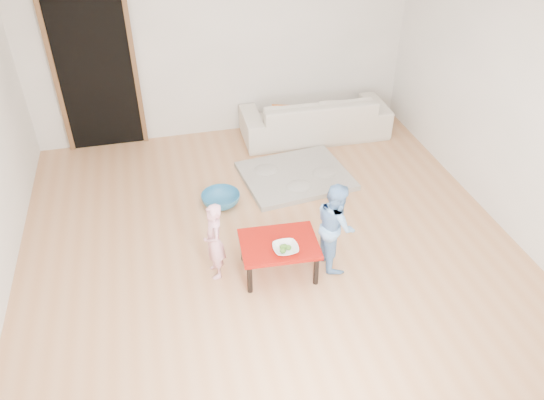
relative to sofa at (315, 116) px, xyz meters
name	(u,v)px	position (x,y,z in m)	size (l,w,h in m)	color
floor	(267,240)	(-1.16, -2.05, -0.29)	(5.00, 5.00, 0.01)	tan
back_wall	(221,39)	(-1.16, 0.45, 1.01)	(5.00, 0.02, 2.60)	white
right_wall	(511,100)	(1.34, -2.05, 1.01)	(0.02, 5.00, 2.60)	white
doorway	(96,72)	(-2.76, 0.43, 0.74)	(1.02, 0.08, 2.11)	brown
sofa	(315,116)	(0.00, 0.00, 0.00)	(1.98, 0.77, 0.58)	beige
cushion	(286,114)	(-0.45, -0.13, 0.14)	(0.40, 0.36, 0.11)	orange
red_table	(279,257)	(-1.16, -2.54, -0.11)	(0.72, 0.54, 0.36)	#9B0F08
bowl	(286,249)	(-1.13, -2.67, 0.10)	(0.23, 0.23, 0.06)	white
broccoli	(286,249)	(-1.13, -2.67, 0.10)	(0.12, 0.12, 0.06)	#2D5919
child_pink	(214,241)	(-1.75, -2.42, 0.11)	(0.29, 0.19, 0.80)	pink
child_blue	(336,225)	(-0.61, -2.53, 0.17)	(0.44, 0.35, 0.91)	#689EF1
basin	(221,199)	(-1.52, -1.31, -0.22)	(0.44, 0.44, 0.14)	teal
blanket	(295,176)	(-0.55, -0.99, -0.26)	(1.25, 1.04, 0.06)	#A8A094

